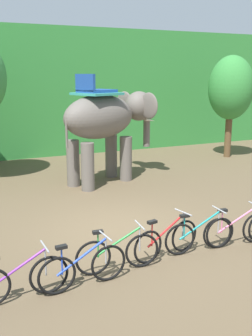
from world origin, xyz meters
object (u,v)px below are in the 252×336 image
elephant (107,120)px  bike_purple (20,280)px  bike_green (118,253)px  bike_red (167,240)px  bike_pink (237,229)px  tree_far_left (231,88)px  bike_teal (200,235)px  bike_blue (83,268)px

elephant → bike_purple: bearing=-122.3°
bike_green → bike_purple: bearing=-171.9°
bike_red → bike_pink: (1.74, -0.13, 0.00)m
tree_far_left → bike_purple: size_ratio=2.69×
bike_green → bike_teal: size_ratio=1.00×
bike_teal → bike_red: bearing=175.8°
bike_blue → bike_pink: (3.72, 0.33, 0.00)m
elephant → bike_blue: bearing=-114.7°
tree_far_left → bike_teal: (-6.95, -7.96, -2.75)m
tree_far_left → bike_green: tree_far_left is taller
bike_teal → tree_far_left: bearing=48.9°
bike_pink → elephant: bearing=96.1°
bike_purple → bike_teal: 3.91m
tree_far_left → bike_green: (-8.92, -8.06, -2.75)m
bike_red → bike_teal: 0.80m
bike_red → bike_pink: bearing=-4.2°
bike_blue → bike_purple: bearing=178.5°
elephant → bike_green: bearing=-109.5°
bike_green → bike_pink: same height
elephant → bike_teal: (-0.27, -6.23, -1.82)m
bike_purple → bike_pink: bearing=3.5°
elephant → bike_pink: (0.67, -6.30, -1.82)m
bike_blue → bike_green: bearing=20.6°
elephant → bike_teal: elephant is taller
bike_red → bike_pink: same height
tree_far_left → bike_pink: 10.40m
bike_purple → bike_red: 3.12m
bike_teal → bike_pink: (0.94, -0.07, 0.00)m
bike_purple → bike_blue: 1.12m
bike_purple → bike_green: (1.92, 0.27, 0.00)m
bike_blue → bike_teal: same height
bike_green → bike_blue: bearing=-159.4°
elephant → bike_green: size_ratio=2.46×
bike_blue → bike_green: size_ratio=1.00×
tree_far_left → bike_pink: bearing=-126.8°
bike_teal → bike_pink: bearing=-4.2°
bike_green → bike_red: same height
elephant → bike_blue: 7.51m
bike_purple → bike_teal: size_ratio=1.00×
tree_far_left → bike_purple: 13.95m
bike_purple → bike_pink: size_ratio=1.00×
bike_red → bike_pink: 1.74m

